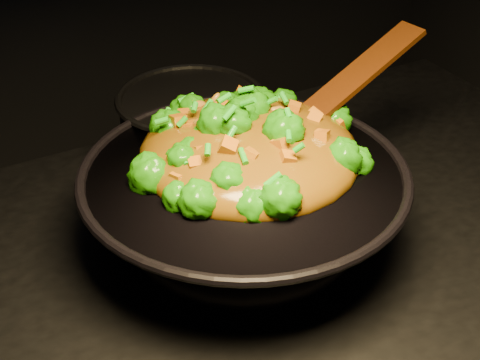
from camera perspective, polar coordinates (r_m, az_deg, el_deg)
wok at (r=0.91m, az=0.30°, el=-2.38°), size 0.51×0.51×0.11m
stir_fry at (r=0.89m, az=0.75°, el=4.39°), size 0.31×0.31×0.10m
spatula at (r=0.99m, az=7.91°, el=7.07°), size 0.27×0.08×0.11m
back_pot at (r=1.08m, az=-3.73°, el=3.84°), size 0.26×0.26×0.12m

